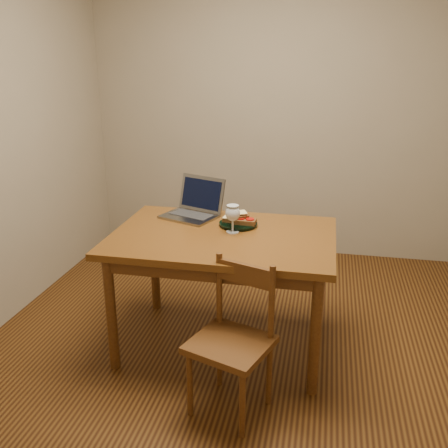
% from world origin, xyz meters
% --- Properties ---
extents(floor, '(3.20, 3.20, 0.02)m').
position_xyz_m(floor, '(0.00, 0.00, -0.01)').
color(floor, black).
rests_on(floor, ground).
extents(back_wall, '(3.20, 0.02, 2.60)m').
position_xyz_m(back_wall, '(0.00, 1.61, 1.30)').
color(back_wall, gray).
rests_on(back_wall, floor).
extents(front_wall, '(3.20, 0.02, 2.60)m').
position_xyz_m(front_wall, '(0.00, -1.61, 1.30)').
color(front_wall, gray).
rests_on(front_wall, floor).
extents(table, '(1.30, 0.90, 0.74)m').
position_xyz_m(table, '(-0.09, -0.08, 0.65)').
color(table, '#53300D').
rests_on(table, floor).
extents(chair, '(0.47, 0.46, 0.40)m').
position_xyz_m(chair, '(0.08, -0.64, 0.43)').
color(chair, '#42230D').
rests_on(chair, floor).
extents(plate, '(0.24, 0.24, 0.02)m').
position_xyz_m(plate, '(-0.03, 0.09, 0.75)').
color(plate, black).
rests_on(plate, table).
extents(sandwich_cheese, '(0.12, 0.08, 0.04)m').
position_xyz_m(sandwich_cheese, '(-0.07, 0.10, 0.78)').
color(sandwich_cheese, '#381E0C').
rests_on(sandwich_cheese, plate).
extents(sandwich_tomato, '(0.13, 0.08, 0.04)m').
position_xyz_m(sandwich_tomato, '(0.01, 0.08, 0.78)').
color(sandwich_tomato, '#381E0C').
rests_on(sandwich_tomato, plate).
extents(sandwich_top, '(0.13, 0.12, 0.04)m').
position_xyz_m(sandwich_top, '(-0.03, 0.09, 0.80)').
color(sandwich_top, '#381E0C').
rests_on(sandwich_top, plate).
extents(milk_glass, '(0.09, 0.09, 0.17)m').
position_xyz_m(milk_glass, '(-0.04, -0.03, 0.82)').
color(milk_glass, white).
rests_on(milk_glass, table).
extents(laptop, '(0.42, 0.40, 0.24)m').
position_xyz_m(laptop, '(-0.35, 0.24, 0.80)').
color(laptop, slate).
rests_on(laptop, table).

